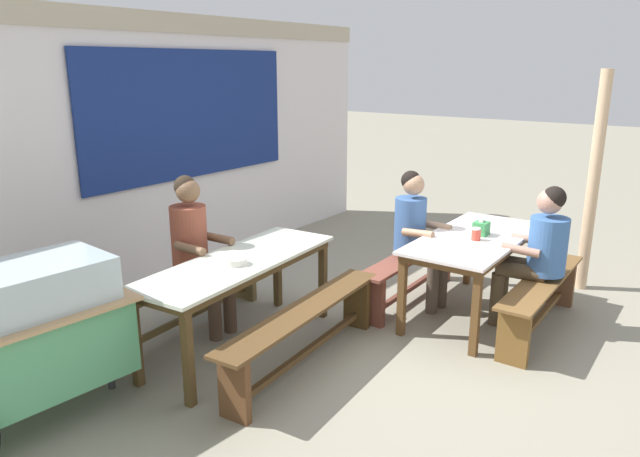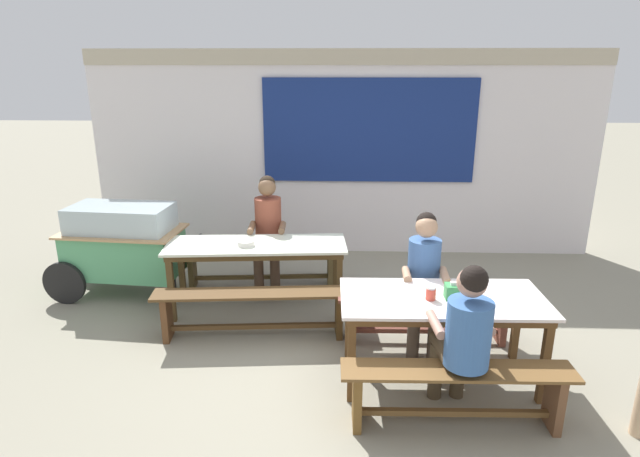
% 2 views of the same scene
% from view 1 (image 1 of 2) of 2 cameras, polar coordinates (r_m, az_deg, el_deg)
% --- Properties ---
extents(ground_plane, '(40.00, 40.00, 0.00)m').
position_cam_1_polar(ground_plane, '(5.05, 7.64, -10.33)').
color(ground_plane, gray).
extents(backdrop_wall, '(6.72, 0.23, 2.70)m').
position_cam_1_polar(backdrop_wall, '(6.45, -14.70, 8.22)').
color(backdrop_wall, silver).
rests_on(backdrop_wall, ground_plane).
extents(dining_table_far, '(1.90, 0.77, 0.74)m').
position_cam_1_polar(dining_table_far, '(4.63, -7.84, -3.89)').
color(dining_table_far, silver).
rests_on(dining_table_far, ground_plane).
extents(dining_table_near, '(1.64, 0.79, 0.74)m').
position_cam_1_polar(dining_table_near, '(5.36, 14.71, -1.50)').
color(dining_table_near, silver).
rests_on(dining_table_near, ground_plane).
extents(bench_far_back, '(1.87, 0.42, 0.47)m').
position_cam_1_polar(bench_far_back, '(5.14, -12.97, -6.31)').
color(bench_far_back, brown).
rests_on(bench_far_back, ground_plane).
extents(bench_far_front, '(1.89, 0.42, 0.47)m').
position_cam_1_polar(bench_far_front, '(4.42, -1.49, -9.52)').
color(bench_far_front, '#52381D').
rests_on(bench_far_front, ground_plane).
extents(bench_near_back, '(1.66, 0.29, 0.47)m').
position_cam_1_polar(bench_near_back, '(5.70, 8.76, -3.85)').
color(bench_near_back, brown).
rests_on(bench_near_back, ground_plane).
extents(bench_near_front, '(1.65, 0.32, 0.47)m').
position_cam_1_polar(bench_near_front, '(5.31, 20.58, -6.24)').
color(bench_near_front, brown).
rests_on(bench_near_front, ground_plane).
extents(food_cart, '(1.64, 0.83, 1.04)m').
position_cam_1_polar(food_cart, '(4.07, -27.19, -9.23)').
color(food_cart, '#55A76F').
rests_on(food_cart, ground_plane).
extents(person_right_near_table, '(0.42, 0.52, 1.27)m').
position_cam_1_polar(person_right_near_table, '(5.50, 9.34, -0.19)').
color(person_right_near_table, '#4A3C31').
rests_on(person_right_near_table, ground_plane).
extents(person_near_front, '(0.45, 0.58, 1.25)m').
position_cam_1_polar(person_near_front, '(5.24, 20.30, -1.81)').
color(person_near_front, '#493A27').
rests_on(person_near_front, ground_plane).
extents(person_center_facing, '(0.42, 0.55, 1.33)m').
position_cam_1_polar(person_center_facing, '(5.01, -11.95, -1.55)').
color(person_center_facing, '#4C3729').
rests_on(person_center_facing, ground_plane).
extents(tissue_box, '(0.13, 0.12, 0.14)m').
position_cam_1_polar(tissue_box, '(5.38, 15.34, 0.02)').
color(tissue_box, '#378E4B').
rests_on(tissue_box, dining_table_near).
extents(condiment_jar, '(0.08, 0.08, 0.11)m').
position_cam_1_polar(condiment_jar, '(5.21, 14.87, -0.53)').
color(condiment_jar, '#D74633').
rests_on(condiment_jar, dining_table_near).
extents(soup_bowl, '(0.17, 0.17, 0.05)m').
position_cam_1_polar(soup_bowl, '(4.49, -8.12, -3.14)').
color(soup_bowl, silver).
rests_on(soup_bowl, dining_table_far).
extents(wooden_support_post, '(0.11, 0.11, 2.16)m').
position_cam_1_polar(wooden_support_post, '(6.32, 24.93, 3.97)').
color(wooden_support_post, '#D0AC84').
rests_on(wooden_support_post, ground_plane).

